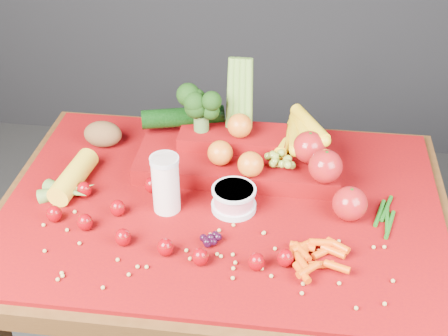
# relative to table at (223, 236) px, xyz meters

# --- Properties ---
(table) EXTENTS (1.10, 0.80, 0.75)m
(table) POSITION_rel_table_xyz_m (0.00, 0.00, 0.00)
(table) COLOR #361F0C
(table) RESTS_ON ground
(red_cloth) EXTENTS (1.05, 0.75, 0.01)m
(red_cloth) POSITION_rel_table_xyz_m (0.00, 0.00, 0.10)
(red_cloth) COLOR #780604
(red_cloth) RESTS_ON table
(milk_glass) EXTENTS (0.07, 0.07, 0.15)m
(milk_glass) POSITION_rel_table_xyz_m (-0.13, -0.04, 0.19)
(milk_glass) COLOR silver
(milk_glass) RESTS_ON red_cloth
(yogurt_bowl) EXTENTS (0.11, 0.11, 0.06)m
(yogurt_bowl) POSITION_rel_table_xyz_m (0.03, -0.02, 0.14)
(yogurt_bowl) COLOR silver
(yogurt_bowl) RESTS_ON red_cloth
(strawberry_scatter) EXTENTS (0.58, 0.28, 0.05)m
(strawberry_scatter) POSITION_rel_table_xyz_m (-0.15, -0.14, 0.13)
(strawberry_scatter) COLOR maroon
(strawberry_scatter) RESTS_ON red_cloth
(dark_grape_cluster) EXTENTS (0.06, 0.05, 0.03)m
(dark_grape_cluster) POSITION_rel_table_xyz_m (-0.00, -0.16, 0.12)
(dark_grape_cluster) COLOR black
(dark_grape_cluster) RESTS_ON red_cloth
(soybean_scatter) EXTENTS (0.84, 0.24, 0.01)m
(soybean_scatter) POSITION_rel_table_xyz_m (0.00, -0.20, 0.11)
(soybean_scatter) COLOR tan
(soybean_scatter) RESTS_ON red_cloth
(corn_ear) EXTENTS (0.20, 0.24, 0.06)m
(corn_ear) POSITION_rel_table_xyz_m (-0.38, -0.01, 0.13)
(corn_ear) COLOR yellow
(corn_ear) RESTS_ON red_cloth
(potato) EXTENTS (0.11, 0.08, 0.07)m
(potato) POSITION_rel_table_xyz_m (-0.36, 0.21, 0.14)
(potato) COLOR brown
(potato) RESTS_ON red_cloth
(baby_carrot_pile) EXTENTS (0.17, 0.17, 0.03)m
(baby_carrot_pile) POSITION_rel_table_xyz_m (0.24, -0.19, 0.12)
(baby_carrot_pile) COLOR #D14507
(baby_carrot_pile) RESTS_ON red_cloth
(green_bean_pile) EXTENTS (0.14, 0.12, 0.01)m
(green_bean_pile) POSITION_rel_table_xyz_m (0.39, -0.01, 0.11)
(green_bean_pile) COLOR #155313
(green_bean_pile) RESTS_ON red_cloth
(produce_mound) EXTENTS (0.59, 0.37, 0.27)m
(produce_mound) POSITION_rel_table_xyz_m (0.05, 0.15, 0.17)
(produce_mound) COLOR #780604
(produce_mound) RESTS_ON red_cloth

